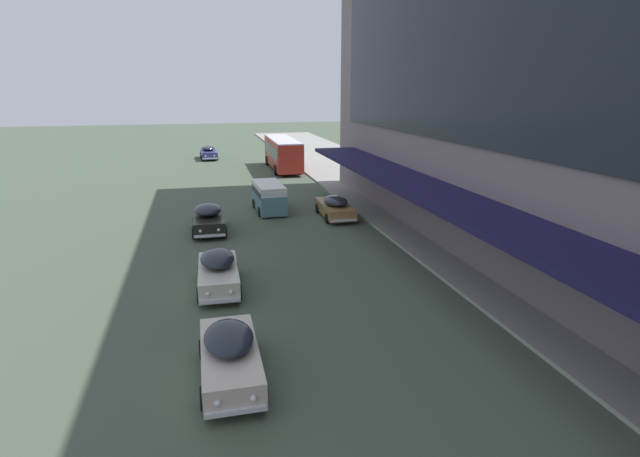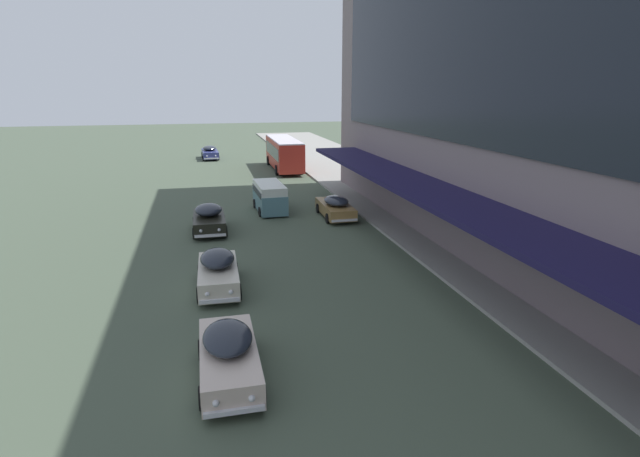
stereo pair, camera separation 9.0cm
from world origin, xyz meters
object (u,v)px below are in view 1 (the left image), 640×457
transit_bus_kerbside_front (283,152)px  sedan_second_mid (209,219)px  sedan_lead_near (230,355)px  sedan_trailing_mid (209,152)px  sedan_lead_mid (335,207)px  vw_van (269,195)px  sedan_oncoming_rear (218,271)px

transit_bus_kerbside_front → sedan_second_mid: 23.32m
sedan_second_mid → sedan_lead_near: bearing=-89.3°
transit_bus_kerbside_front → sedan_trailing_mid: bearing=125.7°
sedan_trailing_mid → sedan_second_mid: size_ratio=1.16×
sedan_lead_mid → sedan_trailing_mid: bearing=103.5°
transit_bus_kerbside_front → vw_van: transit_bus_kerbside_front is taller
transit_bus_kerbside_front → sedan_second_mid: transit_bus_kerbside_front is taller
sedan_second_mid → vw_van: size_ratio=0.94×
transit_bus_kerbside_front → vw_van: (-3.96, -17.52, -0.74)m
sedan_lead_near → vw_van: (4.01, 20.31, 0.36)m
sedan_trailing_mid → sedan_lead_mid: (7.32, -30.49, -0.04)m
sedan_lead_mid → transit_bus_kerbside_front: bearing=90.0°
sedan_trailing_mid → sedan_lead_mid: size_ratio=1.07×
sedan_trailing_mid → sedan_lead_near: bearing=-90.8°
sedan_lead_near → sedan_trailing_mid: (0.66, 47.99, 0.02)m
sedan_second_mid → sedan_lead_mid: bearing=10.3°
sedan_trailing_mid → sedan_second_mid: 31.99m
transit_bus_kerbside_front → vw_van: bearing=-102.7°
sedan_oncoming_rear → sedan_trailing_mid: bearing=89.0°
sedan_second_mid → vw_van: vw_van is taller
sedan_lead_mid → sedan_second_mid: (-8.17, -1.48, 0.07)m
sedan_oncoming_rear → sedan_lead_mid: size_ratio=0.93×
sedan_oncoming_rear → vw_van: vw_van is taller
sedan_oncoming_rear → vw_van: size_ratio=0.95×
sedan_trailing_mid → sedan_lead_mid: bearing=-76.5°
sedan_second_mid → transit_bus_kerbside_front: bearing=69.5°
sedan_oncoming_rear → vw_van: (4.03, 13.32, 0.30)m
sedan_oncoming_rear → vw_van: 13.92m
transit_bus_kerbside_front → vw_van: size_ratio=2.26×
sedan_lead_near → vw_van: 20.70m
transit_bus_kerbside_front → sedan_second_mid: (-8.15, -21.82, -1.04)m
sedan_trailing_mid → sedan_lead_mid: sedan_trailing_mid is taller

